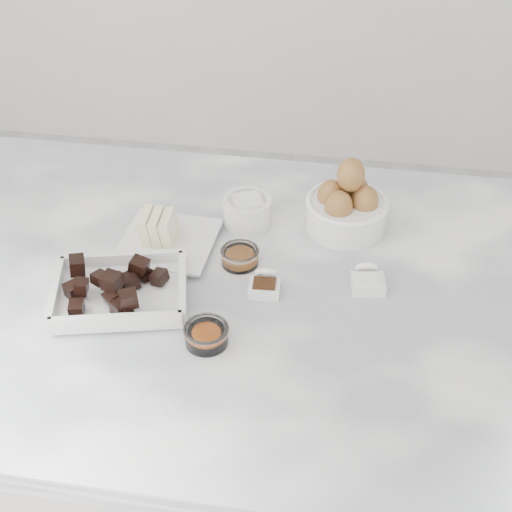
{
  "coord_description": "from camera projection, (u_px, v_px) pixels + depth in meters",
  "views": [
    {
      "loc": [
        0.16,
        -0.86,
        1.71
      ],
      "look_at": [
        0.02,
        0.03,
        0.98
      ],
      "focal_mm": 50.0,
      "sensor_mm": 36.0,
      "label": 1
    }
  ],
  "objects": [
    {
      "name": "room_shell",
      "position": [
        236.0,
        5.0,
        0.88
      ],
      "size": [
        4.0,
        4.0,
        2.8
      ],
      "primitive_type": null,
      "color": "white",
      "rests_on": "ground"
    },
    {
      "name": "egg_bowl",
      "position": [
        347.0,
        206.0,
        1.26
      ],
      "size": [
        0.15,
        0.15,
        0.14
      ],
      "color": "white",
      "rests_on": "marble_slab"
    },
    {
      "name": "cabinet",
      "position": [
        244.0,
        463.0,
        1.48
      ],
      "size": [
        1.1,
        0.7,
        0.9
      ],
      "primitive_type": "cube",
      "color": "beige",
      "rests_on": "ground"
    },
    {
      "name": "marble_slab",
      "position": [
        241.0,
        294.0,
        1.18
      ],
      "size": [
        1.2,
        0.8,
        0.04
      ],
      "primitive_type": "cube",
      "color": "white",
      "rests_on": "cabinet"
    },
    {
      "name": "butter_plate",
      "position": [
        166.0,
        237.0,
        1.24
      ],
      "size": [
        0.17,
        0.17,
        0.06
      ],
      "color": "white",
      "rests_on": "marble_slab"
    },
    {
      "name": "chocolate_dish",
      "position": [
        119.0,
        288.0,
        1.13
      ],
      "size": [
        0.24,
        0.21,
        0.06
      ],
      "color": "white",
      "rests_on": "marble_slab"
    },
    {
      "name": "honey_bowl",
      "position": [
        240.0,
        256.0,
        1.2
      ],
      "size": [
        0.07,
        0.07,
        0.03
      ],
      "color": "white",
      "rests_on": "marble_slab"
    },
    {
      "name": "zest_bowl",
      "position": [
        206.0,
        334.0,
        1.06
      ],
      "size": [
        0.07,
        0.07,
        0.03
      ],
      "color": "white",
      "rests_on": "marble_slab"
    },
    {
      "name": "vanilla_spoon",
      "position": [
        265.0,
        284.0,
        1.15
      ],
      "size": [
        0.05,
        0.06,
        0.04
      ],
      "color": "white",
      "rests_on": "marble_slab"
    },
    {
      "name": "salt_spoon",
      "position": [
        368.0,
        280.0,
        1.16
      ],
      "size": [
        0.06,
        0.07,
        0.04
      ],
      "color": "white",
      "rests_on": "marble_slab"
    },
    {
      "name": "sugar_ramekin",
      "position": [
        247.0,
        210.0,
        1.29
      ],
      "size": [
        0.09,
        0.09,
        0.05
      ],
      "color": "white",
      "rests_on": "marble_slab"
    }
  ]
}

